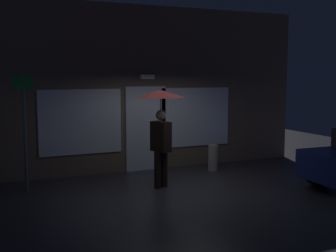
# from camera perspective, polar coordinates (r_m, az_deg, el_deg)

# --- Properties ---
(ground_plane) EXTENTS (18.00, 18.00, 0.00)m
(ground_plane) POSITION_cam_1_polar(r_m,az_deg,el_deg) (9.57, 1.85, -8.38)
(ground_plane) COLOR #2D2D33
(building_facade) EXTENTS (9.09, 0.48, 4.27)m
(building_facade) POSITION_cam_1_polar(r_m,az_deg,el_deg) (11.40, -3.25, 4.79)
(building_facade) COLOR brown
(building_facade) RESTS_ON ground
(person_with_umbrella) EXTENTS (1.06, 1.06, 2.17)m
(person_with_umbrella) POSITION_cam_1_polar(r_m,az_deg,el_deg) (9.47, -0.95, 1.49)
(person_with_umbrella) COLOR black
(person_with_umbrella) RESTS_ON ground
(street_sign_post) EXTENTS (0.40, 0.07, 2.59)m
(street_sign_post) POSITION_cam_1_polar(r_m,az_deg,el_deg) (9.54, -18.37, 0.17)
(street_sign_post) COLOR #595B60
(street_sign_post) RESTS_ON ground
(sidewalk_bollard) EXTENTS (0.26, 0.26, 0.67)m
(sidewalk_bollard) POSITION_cam_1_polar(r_m,az_deg,el_deg) (11.43, 5.95, -4.18)
(sidewalk_bollard) COLOR #9E998E
(sidewalk_bollard) RESTS_ON ground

